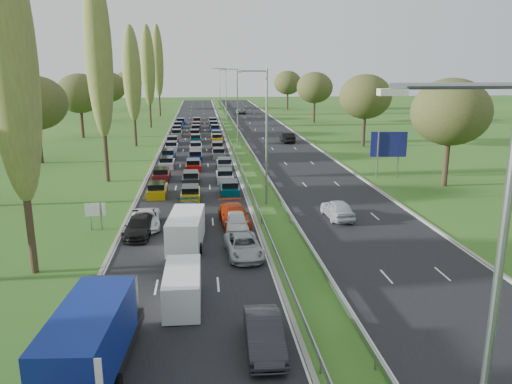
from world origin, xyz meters
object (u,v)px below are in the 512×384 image
white_van_rear (186,229)px  near_car_3 (139,227)px  white_van_front (183,286)px  direction_sign (389,146)px  blue_lorry (95,338)px  near_car_2 (146,219)px  info_sign (96,212)px

white_van_rear → near_car_3: bearing=153.2°
white_van_front → white_van_rear: 9.07m
near_car_3 → white_van_front: 11.81m
near_car_3 → direction_sign: 30.80m
blue_lorry → white_van_front: size_ratio=1.74×
blue_lorry → near_car_2: bearing=95.0°
white_van_rear → direction_sign: (21.86, 19.38, 2.42)m
white_van_front → white_van_rear: bearing=90.8°
near_car_2 → white_van_front: 13.64m
near_car_2 → direction_sign: size_ratio=0.91×
near_car_3 → blue_lorry: bearing=-85.9°
info_sign → white_van_rear: bearing=-29.9°
blue_lorry → white_van_rear: blue_lorry is taller
near_car_3 → info_sign: (-3.42, 1.82, 0.67)m
white_van_front → info_sign: 14.82m
near_car_2 → blue_lorry: bearing=-93.8°
white_van_front → white_van_rear: white_van_rear is taller
near_car_2 → white_van_rear: size_ratio=0.85×
near_car_2 → near_car_3: (-0.29, -1.99, 0.02)m
direction_sign → info_sign: bearing=-151.9°
near_car_2 → near_car_3: size_ratio=1.01×
white_van_front → direction_sign: 35.95m
blue_lorry → info_sign: bearing=105.9°
near_car_2 → white_van_front: bearing=-80.1°
white_van_front → info_sign: (-6.99, 13.07, 0.40)m
near_car_3 → info_sign: info_sign is taller
white_van_front → info_sign: info_sign is taller
near_car_2 → info_sign: info_sign is taller
near_car_2 → info_sign: (-3.71, -0.17, 0.69)m
near_car_3 → info_sign: 3.93m
near_car_3 → white_van_rear: 4.17m
white_van_front → near_car_3: bearing=108.1°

